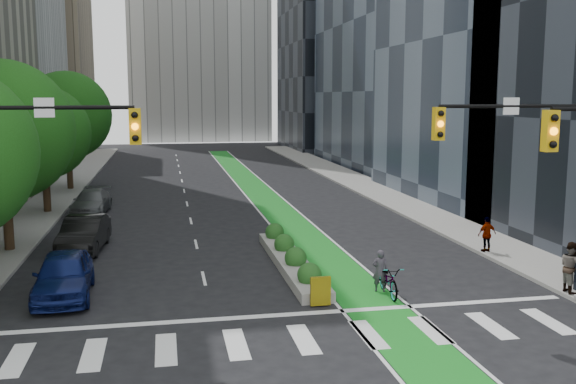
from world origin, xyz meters
name	(u,v)px	position (x,y,z in m)	size (l,w,h in m)	color
ground	(297,327)	(0.00, 0.00, 0.00)	(160.00, 160.00, 0.00)	black
sidewalk_left	(43,205)	(-11.80, 25.00, 0.07)	(3.60, 90.00, 0.15)	gray
sidewalk_right	(386,194)	(11.80, 25.00, 0.07)	(3.60, 90.00, 0.15)	gray
bike_lane_paint	(256,189)	(3.00, 30.00, 0.01)	(2.20, 70.00, 0.01)	#167E1F
building_tan_far	(27,48)	(-20.00, 66.00, 13.00)	(14.00, 16.00, 26.00)	tan
building_dark_end	(339,45)	(20.00, 68.00, 14.00)	(14.00, 18.00, 28.00)	black
tree_mid	(2,131)	(-11.00, 12.00, 5.57)	(6.40, 6.40, 8.78)	black
tree_midfar	(43,133)	(-11.00, 22.00, 4.95)	(5.60, 5.60, 7.76)	black
tree_far	(67,115)	(-11.00, 32.00, 5.69)	(6.60, 6.60, 9.00)	black
signal_right	(549,167)	(8.67, 0.47, 4.80)	(5.82, 0.51, 7.20)	black
median_planter	(291,258)	(1.20, 7.04, 0.37)	(1.20, 10.26, 1.10)	gray
bicycle	(389,280)	(3.92, 2.57, 0.56)	(0.75, 2.14, 1.13)	gray
cyclist	(380,271)	(3.75, 3.04, 0.79)	(0.58, 0.38, 1.58)	#3A343F
parked_car_left_near	(64,275)	(-7.54, 4.56, 0.82)	(1.93, 4.79, 1.63)	#0D1953
parked_car_left_mid	(84,234)	(-7.65, 11.63, 0.80)	(1.70, 4.87, 1.60)	black
parked_car_left_far	(92,202)	(-8.36, 21.61, 0.71)	(1.98, 4.87, 1.41)	#525456
pedestrian_near	(571,267)	(10.30, 1.26, 1.07)	(0.89, 0.70, 1.84)	gray
pedestrian_far	(487,234)	(10.30, 7.39, 0.95)	(0.94, 0.39, 1.61)	gray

